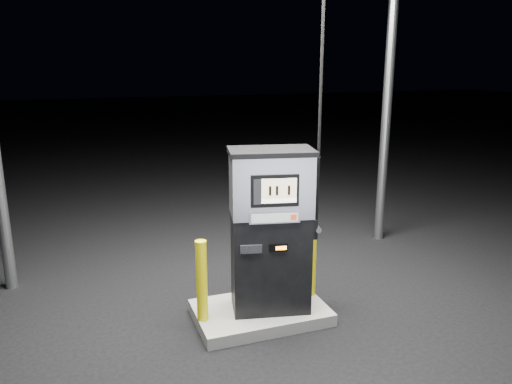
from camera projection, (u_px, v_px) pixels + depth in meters
name	position (u px, v px, depth m)	size (l,w,h in m)	color
ground	(260.00, 318.00, 6.19)	(80.00, 80.00, 0.00)	black
pump_island	(260.00, 313.00, 6.17)	(1.60, 1.00, 0.15)	slate
fuel_dispenser	(271.00, 229.00, 5.89)	(1.14, 0.77, 4.10)	black
bollard_left	(202.00, 281.00, 5.74)	(0.13, 0.13, 0.98)	yellow
bollard_right	(311.00, 261.00, 6.39)	(0.12, 0.12, 0.92)	yellow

